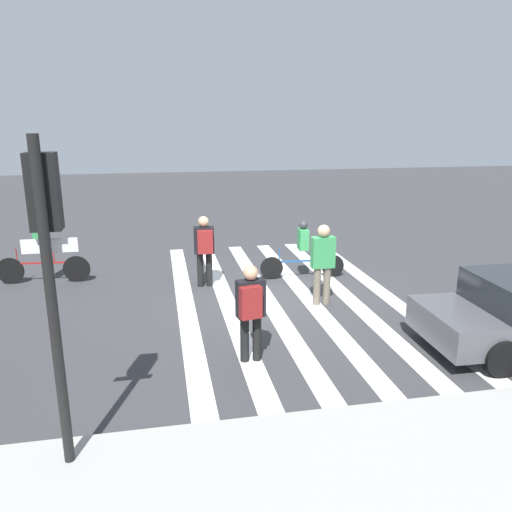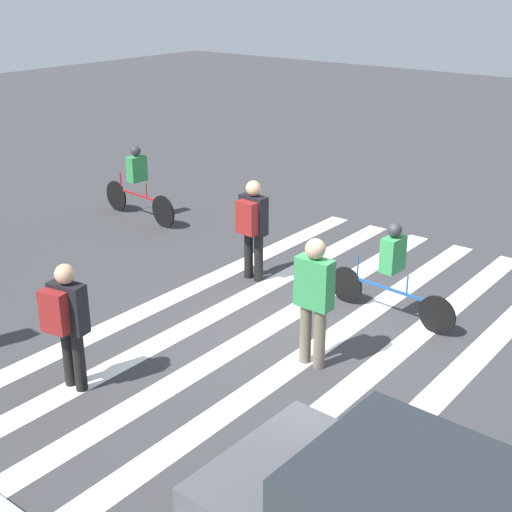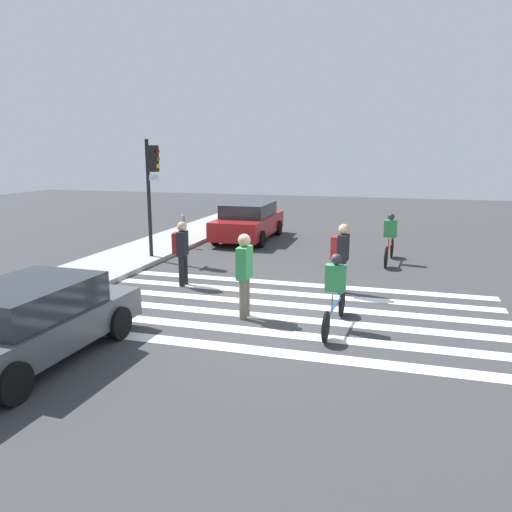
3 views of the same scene
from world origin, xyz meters
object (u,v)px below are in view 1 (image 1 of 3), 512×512
Objects in this scene: pedestrian_child_with_backpack at (204,246)px; cyclist_far_lane at (303,247)px; traffic_light at (48,245)px; pedestrian_adult_tall_backpack at (251,307)px; pedestrian_adult_yellow_jacket at (323,260)px; cyclist_mid_street at (41,250)px.

pedestrian_child_with_backpack is 2.63m from cyclist_far_lane.
traffic_light is at bearing 57.50° from cyclist_far_lane.
pedestrian_child_with_backpack is at bearing 8.05° from cyclist_far_lane.
pedestrian_adult_tall_backpack reaches higher than cyclist_far_lane.
traffic_light is at bearing -135.43° from pedestrian_adult_yellow_jacket.
cyclist_far_lane is (-4.90, -6.66, -1.93)m from traffic_light.
pedestrian_adult_yellow_jacket is (-4.78, -4.67, -1.74)m from traffic_light.
traffic_light is 2.20× the size of pedestrian_child_with_backpack.
cyclist_far_lane is at bearing 86.76° from pedestrian_adult_yellow_jacket.
pedestrian_adult_tall_backpack is 4.98m from cyclist_far_lane.
cyclist_mid_street is (4.09, -1.10, -0.19)m from pedestrian_child_with_backpack.
traffic_light reaches higher than cyclist_mid_street.
cyclist_mid_street is at bearing 119.35° from pedestrian_adult_tall_backpack.
pedestrian_adult_yellow_jacket is 0.82× the size of cyclist_far_lane.
pedestrian_child_with_backpack is at bearing 84.66° from pedestrian_adult_tall_backpack.
pedestrian_adult_tall_backpack is 0.77× the size of cyclist_far_lane.
cyclist_mid_street is (6.59, -2.89, -0.19)m from pedestrian_adult_yellow_jacket.
traffic_light is 1.69× the size of cyclist_mid_street.
traffic_light is at bearing 108.40° from cyclist_mid_street.
traffic_light is 1.75× the size of cyclist_far_lane.
pedestrian_adult_yellow_jacket is at bearing -135.67° from traffic_light.
pedestrian_adult_tall_backpack is at bearing -140.34° from traffic_light.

